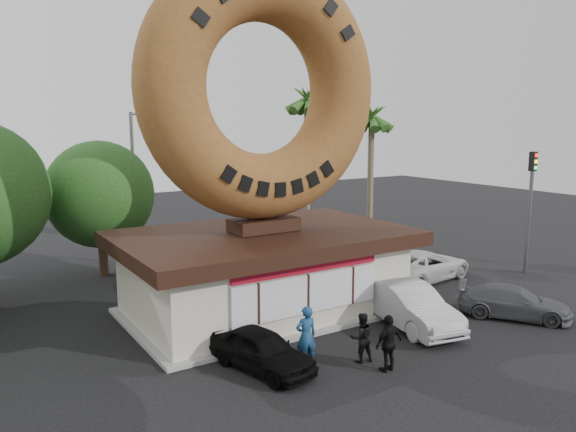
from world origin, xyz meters
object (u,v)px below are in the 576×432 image
(street_lamp, at_px, (136,181))
(car_black, at_px, (262,350))
(person_right, at_px, (389,343))
(person_center, at_px, (361,337))
(donut_shop, at_px, (264,269))
(giant_donut, at_px, (263,89))
(person_left, at_px, (306,336))
(car_grey, at_px, (514,302))
(car_silver, at_px, (409,306))
(traffic_signal, at_px, (531,197))
(car_white, at_px, (424,265))

(street_lamp, relative_size, car_black, 2.15)
(person_right, bearing_deg, person_center, -79.46)
(car_black, bearing_deg, person_right, -47.58)
(street_lamp, height_order, person_center, street_lamp)
(person_center, bearing_deg, car_black, -8.45)
(donut_shop, xyz_separation_m, person_right, (0.48, -6.71, -0.87))
(donut_shop, distance_m, giant_donut, 6.96)
(person_left, distance_m, person_center, 1.79)
(donut_shop, bearing_deg, car_grey, -36.22)
(street_lamp, xyz_separation_m, person_center, (2.07, -15.75, -3.68))
(person_center, xyz_separation_m, car_grey, (7.63, -0.01, -0.19))
(person_center, distance_m, person_right, 1.01)
(person_center, relative_size, car_silver, 0.33)
(person_center, bearing_deg, car_grey, -166.85)
(traffic_signal, xyz_separation_m, person_center, (-13.78, -3.74, -3.07))
(car_black, height_order, car_white, car_white)
(street_lamp, xyz_separation_m, person_left, (0.43, -15.06, -3.52))
(person_left, distance_m, car_grey, 9.30)
(car_grey, bearing_deg, traffic_signal, -5.06)
(car_grey, bearing_deg, person_left, 139.20)
(donut_shop, relative_size, car_grey, 2.67)
(donut_shop, height_order, traffic_signal, traffic_signal)
(traffic_signal, height_order, car_silver, traffic_signal)
(person_center, bearing_deg, car_silver, -144.10)
(car_silver, bearing_deg, giant_donut, 140.60)
(person_center, relative_size, car_grey, 0.38)
(person_left, height_order, person_center, person_left)
(street_lamp, distance_m, person_center, 16.31)
(car_grey, bearing_deg, person_center, 143.47)
(donut_shop, height_order, person_right, donut_shop)
(traffic_signal, relative_size, car_grey, 1.45)
(donut_shop, relative_size, traffic_signal, 1.84)
(car_grey, bearing_deg, giant_donut, 107.27)
(giant_donut, distance_m, person_center, 9.80)
(giant_donut, relative_size, car_black, 2.64)
(person_center, height_order, car_grey, person_center)
(person_center, height_order, person_right, person_right)
(street_lamp, height_order, traffic_signal, street_lamp)
(car_black, distance_m, car_silver, 6.46)
(street_lamp, relative_size, person_right, 4.49)
(person_left, height_order, car_grey, person_left)
(car_black, bearing_deg, car_silver, -11.13)
(person_left, relative_size, car_white, 0.38)
(street_lamp, distance_m, car_silver, 15.78)
(donut_shop, xyz_separation_m, car_grey, (7.84, -5.75, -1.16))
(person_center, distance_m, car_black, 3.18)
(car_black, bearing_deg, traffic_signal, -4.99)
(traffic_signal, bearing_deg, donut_shop, 171.90)
(car_black, distance_m, car_grey, 10.64)
(car_black, height_order, car_silver, car_silver)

